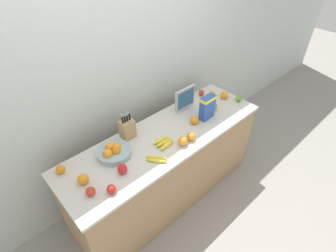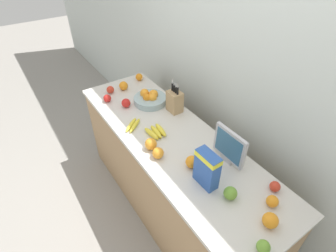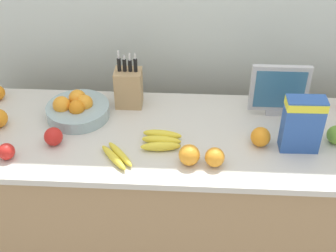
{
  "view_description": "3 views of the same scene",
  "coord_description": "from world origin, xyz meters",
  "px_view_note": "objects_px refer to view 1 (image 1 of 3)",
  "views": [
    {
      "loc": [
        -1.25,
        -1.39,
        2.54
      ],
      "look_at": [
        0.03,
        0.0,
        1.0
      ],
      "focal_mm": 28.0,
      "sensor_mm": 36.0,
      "label": 1
    },
    {
      "loc": [
        1.26,
        -0.88,
        2.24
      ],
      "look_at": [
        -0.01,
        -0.02,
        1.02
      ],
      "focal_mm": 28.0,
      "sensor_mm": 36.0,
      "label": 2
    },
    {
      "loc": [
        0.02,
        -1.67,
        2.19
      ],
      "look_at": [
        -0.07,
        -0.03,
        0.97
      ],
      "focal_mm": 50.0,
      "sensor_mm": 36.0,
      "label": 3
    }
  ],
  "objects_px": {
    "knife_block": "(127,129)",
    "orange_front_right": "(183,141)",
    "cereal_box": "(207,106)",
    "fruit_bowl": "(114,152)",
    "small_monitor": "(185,99)",
    "apple_front": "(201,93)",
    "orange_mid_left": "(60,169)",
    "apple_rightmost": "(90,191)",
    "apple_middle": "(213,106)",
    "orange_front_left": "(224,95)",
    "orange_back_center": "(195,120)",
    "banana_bunch_left": "(164,143)",
    "banana_bunch_right": "(156,159)",
    "apple_by_knife_block": "(111,189)",
    "orange_front_center": "(191,136)",
    "orange_near_bowl": "(212,94)",
    "orange_by_cereal": "(83,179)",
    "apple_leftmost": "(122,169)",
    "apple_rear": "(239,98)"
  },
  "relations": [
    {
      "from": "apple_rightmost",
      "to": "orange_front_right",
      "type": "bearing_deg",
      "value": -5.05
    },
    {
      "from": "knife_block",
      "to": "cereal_box",
      "type": "relative_size",
      "value": 1.15
    },
    {
      "from": "apple_rightmost",
      "to": "apple_middle",
      "type": "distance_m",
      "value": 1.53
    },
    {
      "from": "apple_middle",
      "to": "apple_rear",
      "type": "bearing_deg",
      "value": -15.71
    },
    {
      "from": "fruit_bowl",
      "to": "orange_by_cereal",
      "type": "height_order",
      "value": "fruit_bowl"
    },
    {
      "from": "orange_back_center",
      "to": "banana_bunch_right",
      "type": "bearing_deg",
      "value": -168.16
    },
    {
      "from": "fruit_bowl",
      "to": "banana_bunch_left",
      "type": "distance_m",
      "value": 0.45
    },
    {
      "from": "banana_bunch_right",
      "to": "apple_rear",
      "type": "bearing_deg",
      "value": 3.13
    },
    {
      "from": "cereal_box",
      "to": "apple_rear",
      "type": "height_order",
      "value": "cereal_box"
    },
    {
      "from": "apple_by_knife_block",
      "to": "orange_front_center",
      "type": "relative_size",
      "value": 0.87
    },
    {
      "from": "orange_back_center",
      "to": "orange_mid_left",
      "type": "height_order",
      "value": "orange_back_center"
    },
    {
      "from": "banana_bunch_left",
      "to": "orange_front_right",
      "type": "xyz_separation_m",
      "value": [
        0.12,
        -0.12,
        0.02
      ]
    },
    {
      "from": "small_monitor",
      "to": "apple_rear",
      "type": "bearing_deg",
      "value": -27.43
    },
    {
      "from": "orange_by_cereal",
      "to": "apple_leftmost",
      "type": "bearing_deg",
      "value": -22.3
    },
    {
      "from": "banana_bunch_right",
      "to": "orange_front_left",
      "type": "height_order",
      "value": "orange_front_left"
    },
    {
      "from": "banana_bunch_left",
      "to": "apple_by_knife_block",
      "type": "relative_size",
      "value": 2.51
    },
    {
      "from": "banana_bunch_right",
      "to": "orange_front_right",
      "type": "bearing_deg",
      "value": -2.13
    },
    {
      "from": "apple_by_knife_block",
      "to": "orange_front_right",
      "type": "height_order",
      "value": "orange_front_right"
    },
    {
      "from": "small_monitor",
      "to": "banana_bunch_right",
      "type": "xyz_separation_m",
      "value": [
        -0.71,
        -0.36,
        -0.12
      ]
    },
    {
      "from": "small_monitor",
      "to": "banana_bunch_left",
      "type": "xyz_separation_m",
      "value": [
        -0.53,
        -0.25,
        -0.12
      ]
    },
    {
      "from": "orange_near_bowl",
      "to": "banana_bunch_right",
      "type": "bearing_deg",
      "value": -163.63
    },
    {
      "from": "banana_bunch_right",
      "to": "orange_front_left",
      "type": "relative_size",
      "value": 2.18
    },
    {
      "from": "apple_rightmost",
      "to": "orange_front_right",
      "type": "relative_size",
      "value": 0.82
    },
    {
      "from": "knife_block",
      "to": "apple_middle",
      "type": "distance_m",
      "value": 0.97
    },
    {
      "from": "fruit_bowl",
      "to": "orange_back_center",
      "type": "bearing_deg",
      "value": -11.55
    },
    {
      "from": "apple_front",
      "to": "orange_mid_left",
      "type": "bearing_deg",
      "value": -179.66
    },
    {
      "from": "orange_front_left",
      "to": "orange_back_center",
      "type": "distance_m",
      "value": 0.59
    },
    {
      "from": "banana_bunch_left",
      "to": "banana_bunch_right",
      "type": "relative_size",
      "value": 0.93
    },
    {
      "from": "apple_rear",
      "to": "orange_by_cereal",
      "type": "height_order",
      "value": "orange_by_cereal"
    },
    {
      "from": "banana_bunch_left",
      "to": "orange_front_right",
      "type": "bearing_deg",
      "value": -44.54
    },
    {
      "from": "orange_by_cereal",
      "to": "apple_middle",
      "type": "bearing_deg",
      "value": -1.5
    },
    {
      "from": "orange_back_center",
      "to": "orange_by_cereal",
      "type": "bearing_deg",
      "value": 176.43
    },
    {
      "from": "knife_block",
      "to": "orange_by_cereal",
      "type": "relative_size",
      "value": 3.38
    },
    {
      "from": "orange_back_center",
      "to": "apple_middle",
      "type": "bearing_deg",
      "value": 5.87
    },
    {
      "from": "apple_by_knife_block",
      "to": "orange_front_left",
      "type": "distance_m",
      "value": 1.67
    },
    {
      "from": "orange_front_right",
      "to": "orange_mid_left",
      "type": "xyz_separation_m",
      "value": [
        -0.96,
        0.43,
        -0.01
      ]
    },
    {
      "from": "apple_front",
      "to": "orange_front_left",
      "type": "height_order",
      "value": "orange_front_left"
    },
    {
      "from": "small_monitor",
      "to": "fruit_bowl",
      "type": "height_order",
      "value": "small_monitor"
    },
    {
      "from": "orange_near_bowl",
      "to": "orange_back_center",
      "type": "relative_size",
      "value": 0.83
    },
    {
      "from": "banana_bunch_right",
      "to": "small_monitor",
      "type": "bearing_deg",
      "value": 27.04
    },
    {
      "from": "knife_block",
      "to": "orange_front_right",
      "type": "height_order",
      "value": "knife_block"
    },
    {
      "from": "apple_rightmost",
      "to": "orange_back_center",
      "type": "xyz_separation_m",
      "value": [
        1.19,
        0.06,
        0.01
      ]
    },
    {
      "from": "knife_block",
      "to": "orange_front_right",
      "type": "xyz_separation_m",
      "value": [
        0.3,
        -0.42,
        -0.05
      ]
    },
    {
      "from": "apple_leftmost",
      "to": "orange_front_left",
      "type": "relative_size",
      "value": 0.92
    },
    {
      "from": "banana_bunch_left",
      "to": "apple_rear",
      "type": "distance_m",
      "value": 1.09
    },
    {
      "from": "knife_block",
      "to": "orange_front_left",
      "type": "xyz_separation_m",
      "value": [
        1.19,
        -0.2,
        -0.05
      ]
    },
    {
      "from": "banana_bunch_right",
      "to": "apple_rear",
      "type": "distance_m",
      "value": 1.27
    },
    {
      "from": "small_monitor",
      "to": "apple_front",
      "type": "distance_m",
      "value": 0.37
    },
    {
      "from": "cereal_box",
      "to": "fruit_bowl",
      "type": "bearing_deg",
      "value": 168.29
    },
    {
      "from": "small_monitor",
      "to": "knife_block",
      "type": "bearing_deg",
      "value": 175.95
    }
  ]
}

